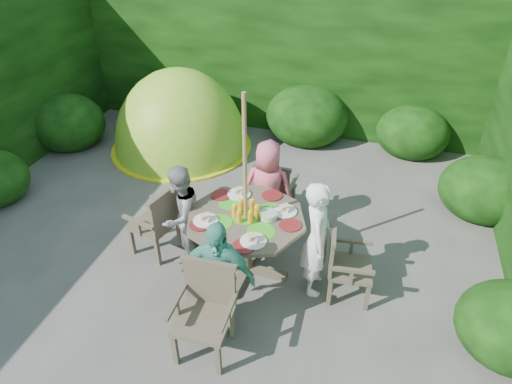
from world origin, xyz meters
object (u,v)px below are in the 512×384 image
(garden_chair_right, at_px, (344,262))
(garden_chair_left, at_px, (158,221))
(garden_chair_front, at_px, (206,309))
(dome_tent, at_px, (182,147))
(garden_chair_back, at_px, (274,189))
(child_left, at_px, (181,215))
(patio_table, at_px, (246,226))
(child_front, at_px, (218,276))
(child_back, at_px, (268,189))
(child_right, at_px, (317,239))
(parasol_pole, at_px, (245,192))

(garden_chair_right, bearing_deg, garden_chair_left, 81.47)
(garden_chair_front, height_order, dome_tent, dome_tent)
(garden_chair_back, xyz_separation_m, dome_tent, (-2.04, 1.52, -0.45))
(garden_chair_back, distance_m, child_left, 1.37)
(patio_table, xyz_separation_m, child_front, (-0.04, -0.80, -0.02))
(child_back, bearing_deg, garden_chair_right, 138.15)
(child_right, bearing_deg, dome_tent, 38.00)
(child_right, bearing_deg, garden_chair_back, 25.05)
(garden_chair_right, relative_size, child_right, 0.62)
(child_front, distance_m, dome_tent, 4.00)
(patio_table, relative_size, child_back, 1.09)
(garden_chair_left, distance_m, dome_tent, 2.78)
(parasol_pole, height_order, dome_tent, parasol_pole)
(patio_table, bearing_deg, garden_chair_front, -93.00)
(child_front, xyz_separation_m, dome_tent, (-1.96, 3.43, -0.64))
(garden_chair_right, bearing_deg, child_front, 116.86)
(child_left, xyz_separation_m, child_back, (0.83, 0.76, 0.03))
(child_right, height_order, child_left, child_right)
(garden_chair_front, bearing_deg, patio_table, 85.74)
(patio_table, bearing_deg, dome_tent, 127.26)
(garden_chair_left, bearing_deg, garden_chair_front, 57.05)
(patio_table, distance_m, child_right, 0.80)
(dome_tent, bearing_deg, parasol_pole, -61.90)
(garden_chair_right, xyz_separation_m, garden_chair_back, (-1.06, 1.16, 0.00))
(patio_table, xyz_separation_m, child_right, (0.79, -0.04, 0.02))
(parasol_pole, relative_size, child_right, 1.61)
(parasol_pole, relative_size, garden_chair_front, 2.41)
(garden_chair_left, distance_m, child_right, 1.92)
(patio_table, bearing_deg, garden_chair_back, 87.75)
(child_right, relative_size, child_front, 1.07)
(patio_table, relative_size, child_left, 1.14)
(parasol_pole, height_order, child_front, parasol_pole)
(patio_table, bearing_deg, child_right, -2.56)
(child_left, bearing_deg, child_right, 96.98)
(child_front, bearing_deg, child_back, 86.54)
(parasol_pole, relative_size, child_front, 1.73)
(child_front, relative_size, dome_tent, 0.46)
(garden_chair_left, bearing_deg, patio_table, 102.51)
(garden_chair_back, xyz_separation_m, garden_chair_front, (-0.10, -2.20, 0.03))
(garden_chair_left, height_order, child_left, child_left)
(patio_table, distance_m, parasol_pole, 0.44)
(patio_table, height_order, garden_chair_left, patio_table)
(child_left, bearing_deg, child_back, 141.98)
(garden_chair_back, bearing_deg, child_front, 89.89)
(patio_table, distance_m, garden_chair_left, 1.13)
(patio_table, relative_size, garden_chair_left, 1.61)
(garden_chair_back, distance_m, dome_tent, 2.59)
(patio_table, relative_size, garden_chair_front, 1.54)
(child_right, height_order, child_front, child_right)
(garden_chair_back, height_order, child_front, child_front)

